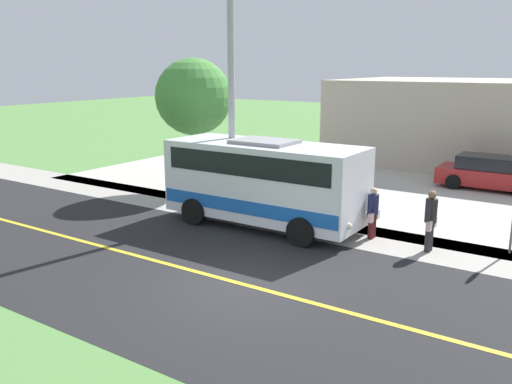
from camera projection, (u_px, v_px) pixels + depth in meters
ground_plane at (242, 284)px, 13.20m from camera, size 120.00×120.00×0.00m
road_surface at (242, 284)px, 13.20m from camera, size 8.00×100.00×0.01m
sidewalk at (333, 231)px, 17.42m from camera, size 2.40×100.00×0.01m
parking_lot_surface at (478, 198)px, 21.66m from camera, size 14.00×36.00×0.01m
road_centre_line at (242, 284)px, 13.20m from camera, size 0.16×100.00×0.00m
shuttle_bus_front at (265, 179)px, 17.68m from camera, size 2.67×6.77×2.91m
pedestrian_with_bags at (431, 219)px, 15.34m from camera, size 0.72×0.34×1.81m
pedestrian_waiting at (373, 211)px, 16.54m from camera, size 0.72×0.34×1.62m
street_light_pole at (229, 89)px, 18.22m from camera, size 1.97×0.24×8.11m
parked_car_near at (327, 177)px, 22.42m from camera, size 4.41×2.04×1.45m
parked_car_far at (490, 174)px, 23.17m from camera, size 2.03×4.41×1.45m
tree_curbside at (194, 97)px, 22.37m from camera, size 3.21×3.21×5.58m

